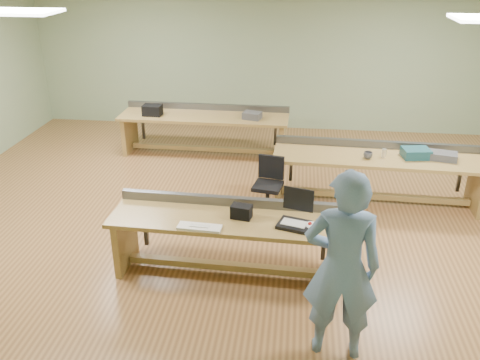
% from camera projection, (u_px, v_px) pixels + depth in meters
% --- Properties ---
extents(floor, '(10.00, 10.00, 0.00)m').
position_uv_depth(floor, '(256.00, 215.00, 7.41)').
color(floor, olive).
rests_on(floor, ground).
extents(wall_back, '(10.00, 0.04, 3.00)m').
position_uv_depth(wall_back, '(274.00, 57.00, 10.39)').
color(wall_back, gray).
rests_on(wall_back, floor).
extents(wall_front, '(10.00, 0.04, 3.00)m').
position_uv_depth(wall_front, '(202.00, 308.00, 3.18)').
color(wall_front, gray).
rests_on(wall_front, floor).
extents(fluor_panels, '(6.20, 3.50, 0.03)m').
position_uv_depth(fluor_panels, '(259.00, 0.00, 6.17)').
color(fluor_panels, white).
rests_on(fluor_panels, ceiling).
extents(workbench_front, '(2.74, 0.82, 0.86)m').
position_uv_depth(workbench_front, '(229.00, 232.00, 5.89)').
color(workbench_front, olive).
rests_on(workbench_front, floor).
extents(workbench_mid, '(3.12, 0.94, 0.86)m').
position_uv_depth(workbench_mid, '(377.00, 167.00, 7.59)').
color(workbench_mid, olive).
rests_on(workbench_mid, floor).
extents(workbench_back, '(3.11, 0.87, 0.86)m').
position_uv_depth(workbench_back, '(205.00, 124.00, 9.42)').
color(workbench_back, olive).
rests_on(workbench_back, floor).
extents(person, '(0.71, 0.48, 1.91)m').
position_uv_depth(person, '(342.00, 267.00, 4.54)').
color(person, '#6683A7').
rests_on(person, floor).
extents(laptop_base, '(0.41, 0.37, 0.04)m').
position_uv_depth(laptop_base, '(294.00, 225.00, 5.60)').
color(laptop_base, black).
rests_on(laptop_base, workbench_front).
extents(laptop_screen, '(0.33, 0.11, 0.27)m').
position_uv_depth(laptop_screen, '(299.00, 199.00, 5.61)').
color(laptop_screen, black).
rests_on(laptop_screen, laptop_base).
extents(keyboard, '(0.49, 0.19, 0.03)m').
position_uv_depth(keyboard, '(200.00, 227.00, 5.56)').
color(keyboard, silver).
rests_on(keyboard, workbench_front).
extents(trackball_mouse, '(0.15, 0.17, 0.07)m').
position_uv_depth(trackball_mouse, '(311.00, 225.00, 5.56)').
color(trackball_mouse, white).
rests_on(trackball_mouse, workbench_front).
extents(camera_bag, '(0.25, 0.19, 0.16)m').
position_uv_depth(camera_bag, '(241.00, 212.00, 5.75)').
color(camera_bag, black).
rests_on(camera_bag, workbench_front).
extents(task_chair, '(0.52, 0.52, 0.83)m').
position_uv_depth(task_chair, '(268.00, 193.00, 7.38)').
color(task_chair, black).
rests_on(task_chair, floor).
extents(parts_bin_teal, '(0.42, 0.34, 0.13)m').
position_uv_depth(parts_bin_teal, '(416.00, 153.00, 7.42)').
color(parts_bin_teal, '#164048').
rests_on(parts_bin_teal, workbench_mid).
extents(parts_bin_grey, '(0.44, 0.33, 0.11)m').
position_uv_depth(parts_bin_grey, '(443.00, 156.00, 7.35)').
color(parts_bin_grey, '#3E3E41').
rests_on(parts_bin_grey, workbench_mid).
extents(mug, '(0.16, 0.16, 0.10)m').
position_uv_depth(mug, '(368.00, 155.00, 7.38)').
color(mug, '#3E3E41').
rests_on(mug, workbench_mid).
extents(drinks_can, '(0.07, 0.07, 0.13)m').
position_uv_depth(drinks_can, '(384.00, 153.00, 7.43)').
color(drinks_can, white).
rests_on(drinks_can, workbench_mid).
extents(storage_box_back, '(0.34, 0.25, 0.19)m').
position_uv_depth(storage_box_back, '(152.00, 110.00, 9.27)').
color(storage_box_back, black).
rests_on(storage_box_back, workbench_back).
extents(tray_back, '(0.36, 0.31, 0.12)m').
position_uv_depth(tray_back, '(252.00, 115.00, 9.09)').
color(tray_back, '#3E3E41').
rests_on(tray_back, workbench_back).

